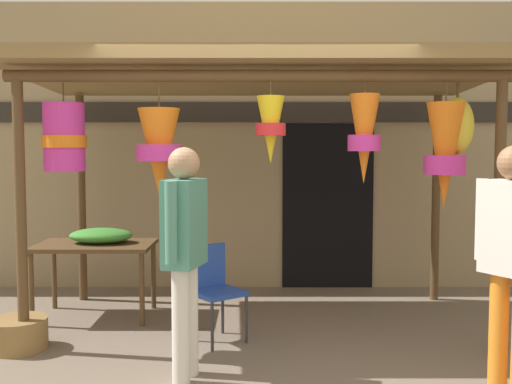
{
  "coord_description": "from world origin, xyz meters",
  "views": [
    {
      "loc": [
        -0.01,
        -4.84,
        1.7
      ],
      "look_at": [
        0.01,
        1.2,
        1.26
      ],
      "focal_mm": 42.42,
      "sensor_mm": 36.0,
      "label": 1
    }
  ],
  "objects_px": {
    "display_table": "(94,252)",
    "shopper_by_bananas": "(511,249)",
    "customer_foreground": "(183,243)",
    "folding_chair": "(211,284)",
    "wicker_basket_by_table": "(16,334)",
    "flower_heap_on_table": "(101,236)"
  },
  "relations": [
    {
      "from": "flower_heap_on_table",
      "to": "shopper_by_bananas",
      "type": "height_order",
      "value": "shopper_by_bananas"
    },
    {
      "from": "flower_heap_on_table",
      "to": "shopper_by_bananas",
      "type": "relative_size",
      "value": 0.37
    },
    {
      "from": "display_table",
      "to": "shopper_by_bananas",
      "type": "xyz_separation_m",
      "value": [
        3.34,
        -1.99,
        0.36
      ]
    },
    {
      "from": "display_table",
      "to": "flower_heap_on_table",
      "type": "bearing_deg",
      "value": 17.02
    },
    {
      "from": "display_table",
      "to": "flower_heap_on_table",
      "type": "distance_m",
      "value": 0.17
    },
    {
      "from": "folding_chair",
      "to": "wicker_basket_by_table",
      "type": "bearing_deg",
      "value": -171.28
    },
    {
      "from": "flower_heap_on_table",
      "to": "wicker_basket_by_table",
      "type": "distance_m",
      "value": 1.31
    },
    {
      "from": "folding_chair",
      "to": "wicker_basket_by_table",
      "type": "height_order",
      "value": "folding_chair"
    },
    {
      "from": "shopper_by_bananas",
      "to": "customer_foreground",
      "type": "bearing_deg",
      "value": 171.39
    },
    {
      "from": "flower_heap_on_table",
      "to": "wicker_basket_by_table",
      "type": "height_order",
      "value": "flower_heap_on_table"
    },
    {
      "from": "flower_heap_on_table",
      "to": "folding_chair",
      "type": "relative_size",
      "value": 0.75
    },
    {
      "from": "flower_heap_on_table",
      "to": "shopper_by_bananas",
      "type": "xyz_separation_m",
      "value": [
        3.27,
        -2.01,
        0.2
      ]
    },
    {
      "from": "flower_heap_on_table",
      "to": "customer_foreground",
      "type": "xyz_separation_m",
      "value": [
        1.03,
        -1.67,
        0.19
      ]
    },
    {
      "from": "display_table",
      "to": "customer_foreground",
      "type": "distance_m",
      "value": 2.01
    },
    {
      "from": "folding_chair",
      "to": "shopper_by_bananas",
      "type": "bearing_deg",
      "value": -30.73
    },
    {
      "from": "shopper_by_bananas",
      "to": "flower_heap_on_table",
      "type": "bearing_deg",
      "value": 148.37
    },
    {
      "from": "display_table",
      "to": "folding_chair",
      "type": "distance_m",
      "value": 1.45
    },
    {
      "from": "wicker_basket_by_table",
      "to": "customer_foreground",
      "type": "xyz_separation_m",
      "value": [
        1.5,
        -0.66,
        0.88
      ]
    },
    {
      "from": "display_table",
      "to": "flower_heap_on_table",
      "type": "relative_size",
      "value": 1.84
    },
    {
      "from": "customer_foreground",
      "to": "display_table",
      "type": "bearing_deg",
      "value": 123.55
    },
    {
      "from": "shopper_by_bananas",
      "to": "wicker_basket_by_table",
      "type": "bearing_deg",
      "value": 165.02
    },
    {
      "from": "folding_chair",
      "to": "display_table",
      "type": "bearing_deg",
      "value": 148.96
    }
  ]
}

